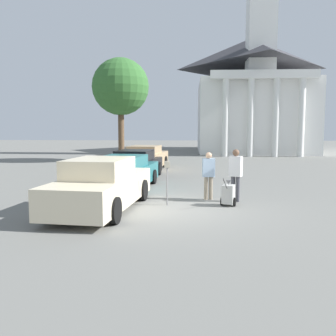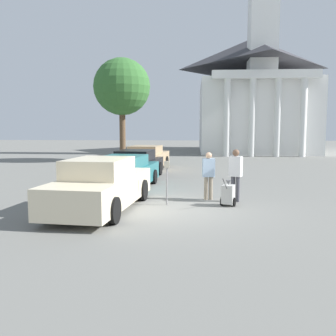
{
  "view_description": "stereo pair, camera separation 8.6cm",
  "coord_description": "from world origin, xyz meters",
  "px_view_note": "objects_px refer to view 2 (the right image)",
  "views": [
    {
      "loc": [
        0.54,
        -11.49,
        2.54
      ],
      "look_at": [
        -0.29,
        1.63,
        1.1
      ],
      "focal_mm": 40.0,
      "sensor_mm": 36.0,
      "label": 1
    },
    {
      "loc": [
        0.63,
        -11.48,
        2.54
      ],
      "look_at": [
        -0.29,
        1.63,
        1.1
      ],
      "focal_mm": 40.0,
      "sensor_mm": 36.0,
      "label": 2
    }
  ],
  "objects_px": {
    "parked_car_teal": "(124,173)",
    "parked_car_tan": "(146,158)",
    "parked_car_cream": "(101,186)",
    "equipment_cart": "(228,194)",
    "person_worker": "(209,173)",
    "parking_meter": "(167,175)",
    "parked_car_black": "(136,165)",
    "person_supervisor": "(236,172)",
    "church": "(253,91)"
  },
  "relations": [
    {
      "from": "parked_car_cream",
      "to": "parked_car_teal",
      "type": "xyz_separation_m",
      "value": [
        0.0,
        3.85,
        -0.09
      ]
    },
    {
      "from": "person_worker",
      "to": "parked_car_tan",
      "type": "bearing_deg",
      "value": -78.07
    },
    {
      "from": "person_supervisor",
      "to": "equipment_cart",
      "type": "xyz_separation_m",
      "value": [
        -0.3,
        -0.73,
        -0.64
      ]
    },
    {
      "from": "parked_car_teal",
      "to": "equipment_cart",
      "type": "bearing_deg",
      "value": -31.44
    },
    {
      "from": "parked_car_tan",
      "to": "person_worker",
      "type": "height_order",
      "value": "person_worker"
    },
    {
      "from": "parked_car_tan",
      "to": "person_worker",
      "type": "relative_size",
      "value": 3.23
    },
    {
      "from": "person_worker",
      "to": "church",
      "type": "height_order",
      "value": "church"
    },
    {
      "from": "parking_meter",
      "to": "equipment_cart",
      "type": "distance_m",
      "value": 2.08
    },
    {
      "from": "church",
      "to": "person_supervisor",
      "type": "bearing_deg",
      "value": -99.62
    },
    {
      "from": "parked_car_cream",
      "to": "church",
      "type": "relative_size",
      "value": 0.21
    },
    {
      "from": "parked_car_black",
      "to": "parked_car_cream",
      "type": "bearing_deg",
      "value": -84.13
    },
    {
      "from": "equipment_cart",
      "to": "parking_meter",
      "type": "bearing_deg",
      "value": -161.5
    },
    {
      "from": "person_worker",
      "to": "church",
      "type": "relative_size",
      "value": 0.07
    },
    {
      "from": "parked_car_cream",
      "to": "parking_meter",
      "type": "height_order",
      "value": "parked_car_cream"
    },
    {
      "from": "equipment_cart",
      "to": "church",
      "type": "relative_size",
      "value": 0.04
    },
    {
      "from": "parked_car_teal",
      "to": "person_supervisor",
      "type": "bearing_deg",
      "value": -22.36
    },
    {
      "from": "parked_car_teal",
      "to": "person_worker",
      "type": "xyz_separation_m",
      "value": [
        3.35,
        -1.98,
        0.29
      ]
    },
    {
      "from": "parked_car_tan",
      "to": "parked_car_teal",
      "type": "bearing_deg",
      "value": -84.13
    },
    {
      "from": "person_supervisor",
      "to": "church",
      "type": "bearing_deg",
      "value": -71.45
    },
    {
      "from": "parked_car_teal",
      "to": "parked_car_cream",
      "type": "bearing_deg",
      "value": -84.13
    },
    {
      "from": "parked_car_teal",
      "to": "church",
      "type": "height_order",
      "value": "church"
    },
    {
      "from": "parking_meter",
      "to": "person_supervisor",
      "type": "bearing_deg",
      "value": 17.8
    },
    {
      "from": "person_supervisor",
      "to": "parking_meter",
      "type": "bearing_deg",
      "value": 45.97
    },
    {
      "from": "parked_car_black",
      "to": "parking_meter",
      "type": "distance_m",
      "value": 6.5
    },
    {
      "from": "parked_car_black",
      "to": "church",
      "type": "height_order",
      "value": "church"
    },
    {
      "from": "person_supervisor",
      "to": "equipment_cart",
      "type": "height_order",
      "value": "person_supervisor"
    },
    {
      "from": "parking_meter",
      "to": "person_supervisor",
      "type": "relative_size",
      "value": 0.81
    },
    {
      "from": "equipment_cart",
      "to": "church",
      "type": "xyz_separation_m",
      "value": [
        4.91,
        27.9,
        5.91
      ]
    },
    {
      "from": "parked_car_cream",
      "to": "parking_meter",
      "type": "relative_size",
      "value": 3.74
    },
    {
      "from": "parking_meter",
      "to": "parked_car_black",
      "type": "bearing_deg",
      "value": 107.61
    },
    {
      "from": "parked_car_black",
      "to": "church",
      "type": "relative_size",
      "value": 0.2
    },
    {
      "from": "equipment_cart",
      "to": "person_worker",
      "type": "bearing_deg",
      "value": 138.46
    },
    {
      "from": "parking_meter",
      "to": "person_supervisor",
      "type": "height_order",
      "value": "person_supervisor"
    },
    {
      "from": "parked_car_black",
      "to": "person_worker",
      "type": "relative_size",
      "value": 2.99
    },
    {
      "from": "parked_car_cream",
      "to": "equipment_cart",
      "type": "distance_m",
      "value": 4.05
    },
    {
      "from": "parked_car_teal",
      "to": "parked_car_tan",
      "type": "bearing_deg",
      "value": 95.87
    },
    {
      "from": "parked_car_black",
      "to": "equipment_cart",
      "type": "bearing_deg",
      "value": -51.52
    },
    {
      "from": "parking_meter",
      "to": "equipment_cart",
      "type": "relative_size",
      "value": 1.45
    },
    {
      "from": "parked_car_tan",
      "to": "parked_car_black",
      "type": "bearing_deg",
      "value": -84.13
    },
    {
      "from": "parked_car_black",
      "to": "person_worker",
      "type": "xyz_separation_m",
      "value": [
        3.35,
        -5.15,
        0.28
      ]
    },
    {
      "from": "parking_meter",
      "to": "person_worker",
      "type": "distance_m",
      "value": 1.73
    },
    {
      "from": "parked_car_teal",
      "to": "church",
      "type": "distance_m",
      "value": 27.01
    },
    {
      "from": "church",
      "to": "parked_car_black",
      "type": "bearing_deg",
      "value": -112.19
    },
    {
      "from": "parked_car_tan",
      "to": "parking_meter",
      "type": "xyz_separation_m",
      "value": [
        1.96,
        -10.01,
        0.31
      ]
    },
    {
      "from": "parked_car_tan",
      "to": "parked_car_cream",
      "type": "bearing_deg",
      "value": -84.13
    },
    {
      "from": "parking_meter",
      "to": "person_worker",
      "type": "relative_size",
      "value": 0.87
    },
    {
      "from": "person_supervisor",
      "to": "person_worker",
      "type": "bearing_deg",
      "value": 9.74
    },
    {
      "from": "parking_meter",
      "to": "equipment_cart",
      "type": "bearing_deg",
      "value": 0.25
    },
    {
      "from": "parked_car_teal",
      "to": "equipment_cart",
      "type": "height_order",
      "value": "parked_car_teal"
    },
    {
      "from": "parked_car_black",
      "to": "parked_car_teal",
      "type": "bearing_deg",
      "value": -84.12
    }
  ]
}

